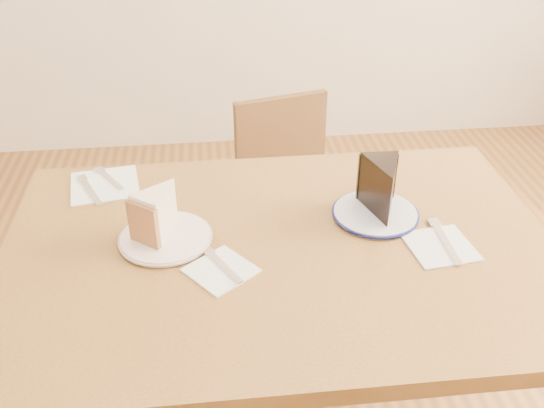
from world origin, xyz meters
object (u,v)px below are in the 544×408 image
at_px(plate_cream, 166,238).
at_px(table, 281,280).
at_px(chocolate_cake, 383,191).
at_px(chair_far, 293,203).
at_px(plate_navy, 375,214).
at_px(carrot_cake, 161,212).

bearing_deg(plate_cream, table, -10.59).
distance_m(table, chocolate_cake, 0.31).
xyz_separation_m(table, chair_far, (0.13, 0.66, -0.23)).
height_order(plate_cream, chocolate_cake, chocolate_cake).
distance_m(plate_navy, chocolate_cake, 0.06).
relative_size(plate_navy, chocolate_cake, 1.55).
bearing_deg(chair_far, plate_cream, 44.15).
xyz_separation_m(table, plate_cream, (-0.25, 0.05, 0.10)).
distance_m(chair_far, plate_navy, 0.67).
bearing_deg(plate_cream, carrot_cake, 105.01).
bearing_deg(carrot_cake, plate_cream, -37.39).
distance_m(table, plate_navy, 0.27).
bearing_deg(table, plate_cream, 169.41).
bearing_deg(carrot_cake, chair_far, 95.09).
xyz_separation_m(table, plate_navy, (0.23, 0.09, 0.10)).
xyz_separation_m(plate_navy, chocolate_cake, (0.01, -0.00, 0.06)).
bearing_deg(table, plate_navy, 21.09).
bearing_deg(chair_far, plate_navy, 85.67).
bearing_deg(plate_cream, chair_far, 58.76).
bearing_deg(table, chocolate_cake, 19.31).
height_order(chair_far, carrot_cake, carrot_cake).
bearing_deg(carrot_cake, chocolate_cake, 39.64).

